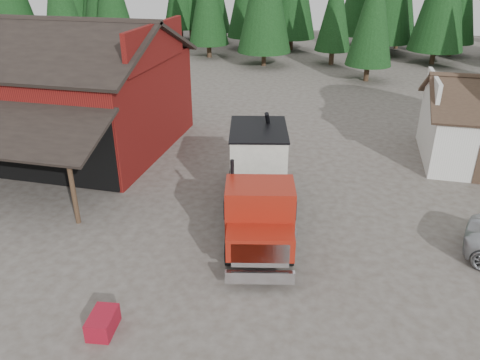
# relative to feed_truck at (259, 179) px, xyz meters

# --- Properties ---
(ground) EXTENTS (120.00, 120.00, 0.00)m
(ground) POSITION_rel_feed_truck_xyz_m (-1.63, -4.03, -1.92)
(ground) COLOR #4A433A
(ground) RESTS_ON ground
(red_barn) EXTENTS (12.80, 13.63, 7.18)m
(red_barn) POSITION_rel_feed_truck_xyz_m (-12.63, 5.87, 0.78)
(red_barn) COLOR maroon
(red_barn) RESTS_ON ground
(conifer_backdrop) EXTENTS (76.00, 16.00, 16.00)m
(conifer_backdrop) POSITION_rel_feed_truck_xyz_m (-1.63, 37.97, -1.92)
(conifer_backdrop) COLOR black
(conifer_backdrop) RESTS_ON ground
(near_pine_b) EXTENTS (3.96, 3.96, 10.40)m
(near_pine_b) POSITION_rel_feed_truck_xyz_m (4.37, 25.97, 3.97)
(near_pine_b) COLOR #382619
(near_pine_b) RESTS_ON ground
(feed_truck) EXTENTS (4.32, 9.38, 4.10)m
(feed_truck) POSITION_rel_feed_truck_xyz_m (0.00, 0.00, 0.00)
(feed_truck) COLOR black
(feed_truck) RESTS_ON ground
(equip_box) EXTENTS (0.84, 1.18, 0.60)m
(equip_box) POSITION_rel_feed_truck_xyz_m (-3.15, -7.34, -1.62)
(equip_box) COLOR maroon
(equip_box) RESTS_ON ground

